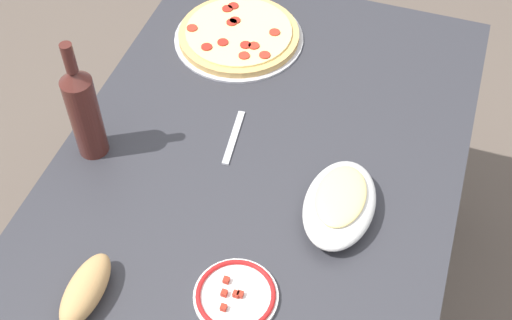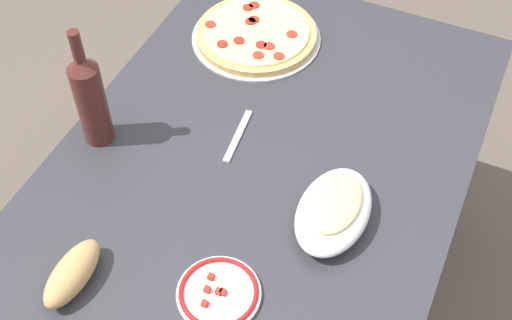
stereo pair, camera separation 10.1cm
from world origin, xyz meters
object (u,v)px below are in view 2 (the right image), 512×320
baked_pasta_dish (334,210)px  pepperoni_pizza (256,34)px  side_plate_near (219,293)px  dining_table (256,198)px  bread_loaf (72,273)px  wine_bottle (90,98)px

baked_pasta_dish → pepperoni_pizza: bearing=-140.4°
baked_pasta_dish → side_plate_near: baked_pasta_dish is taller
pepperoni_pizza → side_plate_near: size_ratio=2.08×
dining_table → bread_loaf: bearing=-26.7°
dining_table → pepperoni_pizza: pepperoni_pizza is taller
baked_pasta_dish → dining_table: bearing=-107.1°
side_plate_near → bread_loaf: bearing=-71.7°
dining_table → side_plate_near: side_plate_near is taller
dining_table → pepperoni_pizza: (-0.42, -0.19, 0.13)m
dining_table → wine_bottle: 0.45m
wine_bottle → bread_loaf: bearing=25.6°
pepperoni_pizza → wine_bottle: size_ratio=1.11×
side_plate_near → wine_bottle: bearing=-120.4°
side_plate_near → bread_loaf: (0.09, -0.28, 0.02)m
pepperoni_pizza → bread_loaf: size_ratio=2.11×
baked_pasta_dish → wine_bottle: wine_bottle is taller
baked_pasta_dish → bread_loaf: (0.35, -0.42, -0.01)m
dining_table → bread_loaf: 0.49m
side_plate_near → bread_loaf: bread_loaf is taller
baked_pasta_dish → wine_bottle: bearing=-90.0°
wine_bottle → bread_loaf: wine_bottle is taller
wine_bottle → side_plate_near: size_ratio=1.88×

